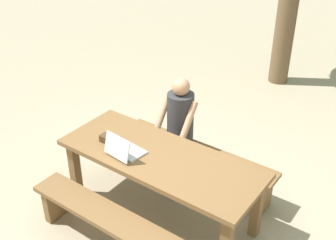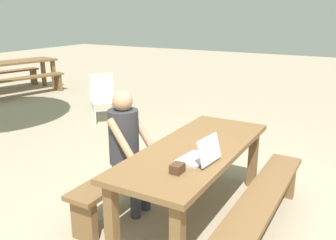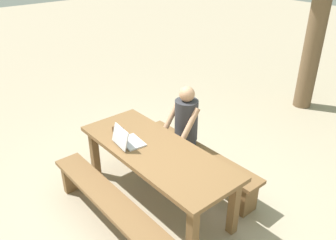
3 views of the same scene
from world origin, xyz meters
TOP-DOWN VIEW (x-y plane):
  - ground_plane at (0.00, 0.00)m, footprint 30.00×30.00m
  - picnic_table_front at (0.00, 0.00)m, footprint 2.03×0.80m
  - bench_near at (0.00, -0.67)m, footprint 1.88×0.30m
  - bench_far at (0.00, 0.67)m, footprint 1.88×0.30m
  - laptop at (-0.30, -0.18)m, footprint 0.34×0.31m
  - small_pouch at (-0.59, -0.12)m, footprint 0.12×0.09m
  - person_seated at (-0.22, 0.63)m, footprint 0.40×0.40m

SIDE VIEW (x-z plane):
  - ground_plane at x=0.00m, z-range 0.00..0.00m
  - bench_near at x=0.00m, z-range 0.11..0.55m
  - bench_far at x=0.00m, z-range 0.11..0.55m
  - picnic_table_front at x=0.00m, z-range 0.26..0.99m
  - person_seated at x=-0.22m, z-range 0.10..1.33m
  - small_pouch at x=-0.59m, z-range 0.73..0.80m
  - laptop at x=-0.30m, z-range 0.67..0.90m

